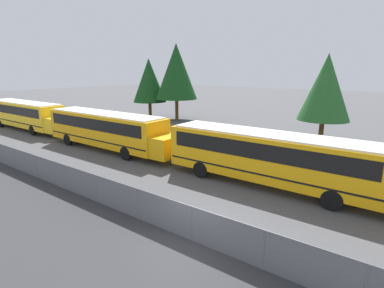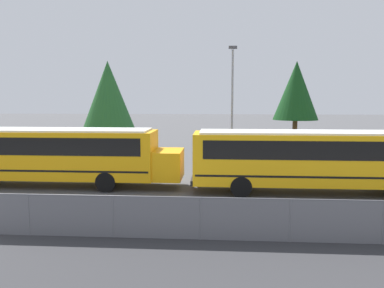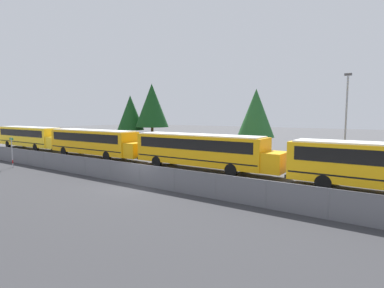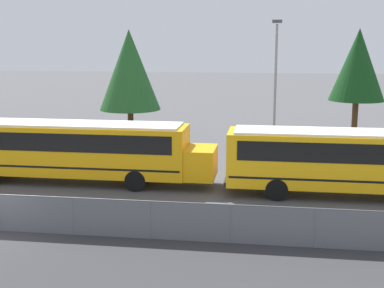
% 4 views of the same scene
% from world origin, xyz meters
% --- Properties ---
extents(ground_plane, '(200.00, 200.00, 0.00)m').
position_xyz_m(ground_plane, '(0.00, 0.00, 0.00)').
color(ground_plane, '#4C4C4F').
extents(school_bus_2, '(13.96, 2.59, 3.15)m').
position_xyz_m(school_bus_2, '(0.34, 7.31, 1.88)').
color(school_bus_2, orange).
rests_on(school_bus_2, ground_plane).
extents(school_bus_3, '(13.96, 2.59, 3.15)m').
position_xyz_m(school_bus_3, '(14.86, 6.73, 1.88)').
color(school_bus_3, '#EDA80F').
rests_on(school_bus_3, ground_plane).
extents(light_pole, '(0.60, 0.24, 8.51)m').
position_xyz_m(light_pole, '(10.62, 15.35, 4.64)').
color(light_pole, gray).
rests_on(light_pole, ground_plane).
extents(tree_1, '(4.63, 4.63, 8.08)m').
position_xyz_m(tree_1, '(-0.22, 20.86, 5.06)').
color(tree_1, '#51381E').
rests_on(tree_1, ground_plane).
extents(tree_2, '(4.10, 4.10, 8.15)m').
position_xyz_m(tree_2, '(16.71, 22.86, 5.45)').
color(tree_2, '#51381E').
rests_on(tree_2, ground_plane).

